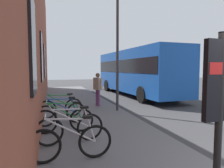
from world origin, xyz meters
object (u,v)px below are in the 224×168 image
(bicycle_beside_lamp, at_px, (70,142))
(bicycle_by_door, at_px, (64,120))
(transit_info_sign, at_px, (220,92))
(bicycle_nearest_sign, at_px, (62,113))
(city_bus, at_px, (135,70))
(street_lamp, at_px, (117,39))
(pedestrian_by_facade, at_px, (98,86))
(bicycle_far_end, at_px, (71,128))
(bicycle_under_window, at_px, (61,108))

(bicycle_beside_lamp, bearing_deg, bicycle_by_door, 0.22)
(bicycle_beside_lamp, xyz_separation_m, bicycle_by_door, (1.91, 0.01, -0.00))
(transit_info_sign, bearing_deg, bicycle_nearest_sign, 21.19)
(city_bus, height_order, street_lamp, street_lamp)
(bicycle_beside_lamp, distance_m, pedestrian_by_facade, 6.24)
(street_lamp, bearing_deg, bicycle_far_end, 145.03)
(bicycle_beside_lamp, height_order, bicycle_far_end, same)
(bicycle_nearest_sign, distance_m, street_lamp, 4.18)
(bicycle_under_window, height_order, transit_info_sign, transit_info_sign)
(city_bus, distance_m, pedestrian_by_facade, 5.69)
(bicycle_by_door, xyz_separation_m, bicycle_under_window, (1.96, -0.00, 0.00))
(bicycle_far_end, relative_size, transit_info_sign, 0.73)
(city_bus, bearing_deg, street_lamp, 148.95)
(pedestrian_by_facade, bearing_deg, street_lamp, -157.22)
(pedestrian_by_facade, bearing_deg, transit_info_sign, 179.14)
(transit_info_sign, distance_m, street_lamp, 6.69)
(transit_info_sign, height_order, city_bus, city_bus)
(pedestrian_by_facade, bearing_deg, bicycle_nearest_sign, 147.14)
(bicycle_by_door, height_order, street_lamp, street_lamp)
(bicycle_nearest_sign, height_order, transit_info_sign, transit_info_sign)
(bicycle_nearest_sign, relative_size, city_bus, 0.16)
(bicycle_beside_lamp, height_order, bicycle_nearest_sign, same)
(city_bus, bearing_deg, pedestrian_by_facade, 136.37)
(bicycle_by_door, bearing_deg, bicycle_beside_lamp, -179.78)
(bicycle_beside_lamp, height_order, bicycle_under_window, same)
(bicycle_under_window, xyz_separation_m, pedestrian_by_facade, (2.02, -1.95, 0.64))
(street_lamp, bearing_deg, transit_info_sign, 173.75)
(bicycle_beside_lamp, xyz_separation_m, bicycle_nearest_sign, (2.84, 0.02, -0.00))
(bicycle_by_door, relative_size, city_bus, 0.17)
(bicycle_under_window, relative_size, city_bus, 0.16)
(bicycle_beside_lamp, xyz_separation_m, transit_info_sign, (-1.95, -1.83, 1.21))
(bicycle_under_window, relative_size, pedestrian_by_facade, 1.03)
(bicycle_by_door, relative_size, transit_info_sign, 0.74)
(bicycle_far_end, bearing_deg, bicycle_by_door, 6.82)
(transit_info_sign, bearing_deg, bicycle_beside_lamp, 43.23)
(city_bus, bearing_deg, bicycle_far_end, 147.39)
(bicycle_under_window, relative_size, street_lamp, 0.32)
(bicycle_under_window, distance_m, pedestrian_by_facade, 2.88)
(bicycle_beside_lamp, height_order, transit_info_sign, transit_info_sign)
(bicycle_beside_lamp, relative_size, bicycle_far_end, 1.00)
(bicycle_by_door, relative_size, street_lamp, 0.32)
(bicycle_far_end, relative_size, city_bus, 0.17)
(city_bus, bearing_deg, bicycle_beside_lamp, 149.65)
(bicycle_nearest_sign, bearing_deg, bicycle_under_window, -1.11)
(bicycle_far_end, bearing_deg, bicycle_beside_lamp, 174.26)
(bicycle_nearest_sign, distance_m, transit_info_sign, 5.28)
(bicycle_nearest_sign, distance_m, pedestrian_by_facade, 3.70)
(bicycle_beside_lamp, xyz_separation_m, street_lamp, (4.49, -2.54, 2.86))
(bicycle_beside_lamp, bearing_deg, transit_info_sign, -136.77)
(bicycle_beside_lamp, height_order, city_bus, city_bus)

